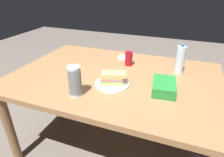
{
  "coord_description": "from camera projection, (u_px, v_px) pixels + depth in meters",
  "views": [
    {
      "loc": [
        0.46,
        -1.27,
        1.4
      ],
      "look_at": [
        0.03,
        -0.15,
        0.78
      ],
      "focal_mm": 30.49,
      "sensor_mm": 36.0,
      "label": 1
    }
  ],
  "objects": [
    {
      "name": "ground_plane",
      "position": [
        114.0,
        142.0,
        1.84
      ],
      "size": [
        8.0,
        8.0,
        0.0
      ],
      "primitive_type": "plane",
      "color": "#70665B"
    },
    {
      "name": "dining_table",
      "position": [
        115.0,
        84.0,
        1.54
      ],
      "size": [
        1.62,
        1.1,
        0.73
      ],
      "color": "#9E7047",
      "rests_on": "ground_plane"
    },
    {
      "name": "paper_plate",
      "position": [
        112.0,
        84.0,
        1.37
      ],
      "size": [
        0.25,
        0.25,
        0.01
      ],
      "primitive_type": "cylinder",
      "color": "white",
      "rests_on": "dining_table"
    },
    {
      "name": "sandwich",
      "position": [
        113.0,
        78.0,
        1.35
      ],
      "size": [
        0.2,
        0.15,
        0.08
      ],
      "color": "#DBB26B",
      "rests_on": "paper_plate"
    },
    {
      "name": "soda_can_red",
      "position": [
        129.0,
        59.0,
        1.66
      ],
      "size": [
        0.07,
        0.07,
        0.12
      ],
      "primitive_type": "cylinder",
      "color": "maroon",
      "rests_on": "dining_table"
    },
    {
      "name": "chip_bag",
      "position": [
        164.0,
        86.0,
        1.28
      ],
      "size": [
        0.17,
        0.25,
        0.07
      ],
      "primitive_type": "cube",
      "rotation": [
        0.0,
        0.0,
        4.82
      ],
      "color": "#268C38",
      "rests_on": "dining_table"
    },
    {
      "name": "water_bottle_tall",
      "position": [
        180.0,
        60.0,
        1.5
      ],
      "size": [
        0.07,
        0.07,
        0.24
      ],
      "color": "silver",
      "rests_on": "dining_table"
    },
    {
      "name": "plastic_cup_stack",
      "position": [
        75.0,
        81.0,
        1.2
      ],
      "size": [
        0.08,
        0.08,
        0.2
      ],
      "color": "silver",
      "rests_on": "dining_table"
    },
    {
      "name": "paper_napkin",
      "position": [
        125.0,
        57.0,
        1.85
      ],
      "size": [
        0.16,
        0.16,
        0.01
      ],
      "primitive_type": "cube",
      "rotation": [
        0.0,
        0.0,
        3.39
      ],
      "color": "white",
      "rests_on": "dining_table"
    }
  ]
}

